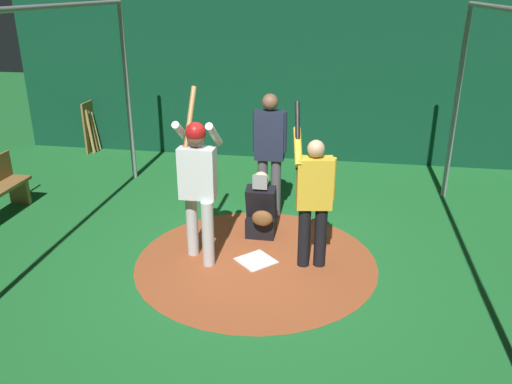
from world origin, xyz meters
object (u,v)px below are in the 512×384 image
catcher (261,211)px  visitor (314,195)px  umpire (270,149)px  home_plate (256,261)px  batter (198,178)px  bat_rack (92,128)px

catcher → visitor: (0.70, 0.74, 0.57)m
visitor → umpire: bearing=-162.0°
catcher → visitor: 1.17m
catcher → home_plate: bearing=3.9°
home_plate → batter: batter is taller
batter → visitor: bearing=93.2°
umpire → bat_rack: bearing=-123.1°
catcher → visitor: size_ratio=0.48×
home_plate → umpire: size_ratio=0.23×
batter → umpire: batter is taller
home_plate → umpire: (-1.44, -0.04, 1.05)m
catcher → umpire: (-0.70, 0.01, 0.69)m
batter → catcher: bearing=139.8°
batter → bat_rack: (-4.18, -3.48, -0.60)m
batter → visitor: (-0.08, 1.40, -0.16)m
umpire → bat_rack: umpire is taller
bat_rack → umpire: bearing=56.9°
batter → catcher: (-0.78, 0.66, -0.72)m
catcher → bat_rack: (-3.40, -4.14, 0.12)m
home_plate → bat_rack: bat_rack is taller
batter → bat_rack: batter is taller
home_plate → bat_rack: bearing=-134.7°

